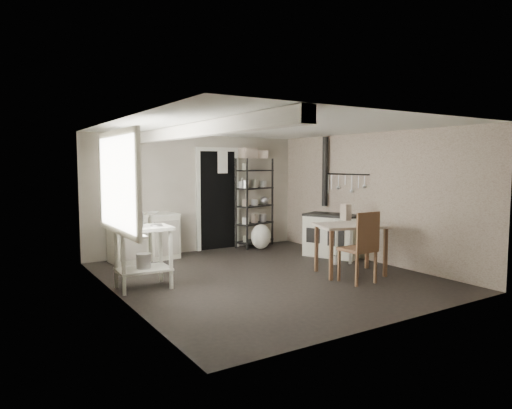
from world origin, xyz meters
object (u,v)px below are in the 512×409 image
flour_sack (261,237)px  base_cabinets (144,235)px  stove (333,233)px  chair (357,250)px  work_table (350,250)px  shelf_rack (255,202)px  prep_table (143,260)px  stockpot (134,222)px

flour_sack → base_cabinets: bearing=175.0°
stove → flour_sack: size_ratio=2.00×
flour_sack → chair: bearing=-94.6°
work_table → chair: size_ratio=0.99×
stove → chair: size_ratio=0.97×
shelf_rack → work_table: shelf_rack is taller
prep_table → flour_sack: size_ratio=1.70×
stockpot → base_cabinets: stockpot is taller
flour_sack → prep_table: bearing=-151.7°
work_table → flour_sack: size_ratio=2.05×
stove → work_table: stove is taller
prep_table → stockpot: (-0.11, 0.01, 0.54)m
work_table → flour_sack: (-0.03, 2.55, -0.14)m
base_cabinets → shelf_rack: shelf_rack is taller
stockpot → base_cabinets: bearing=67.7°
stockpot → chair: size_ratio=0.26×
base_cabinets → chair: 3.84m
base_cabinets → flour_sack: bearing=-10.2°
prep_table → flour_sack: prep_table is taller
shelf_rack → chair: (-0.29, -3.31, -0.47)m
prep_table → flour_sack: bearing=28.3°
prep_table → work_table: (3.05, -0.93, -0.02)m
shelf_rack → stove: (0.69, -1.68, -0.51)m
work_table → prep_table: bearing=163.1°
prep_table → base_cabinets: size_ratio=0.69×
shelf_rack → work_table: size_ratio=1.77×
stockpot → flour_sack: size_ratio=0.54×
base_cabinets → stove: size_ratio=1.24×
prep_table → flour_sack: (3.01, 1.62, -0.16)m
stockpot → base_cabinets: (0.75, 1.82, -0.48)m
base_cabinets → stove: 3.49m
chair → prep_table: bearing=154.6°
stove → chair: 1.90m
chair → base_cabinets: bearing=124.6°
prep_table → work_table: 3.18m
stockpot → work_table: 3.35m
stockpot → prep_table: bearing=-6.1°
flour_sack → shelf_rack: bearing=80.6°
prep_table → flour_sack: 3.43m
stockpot → stove: bearing=3.9°
prep_table → base_cabinets: bearing=71.0°
work_table → chair: bearing=-122.2°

